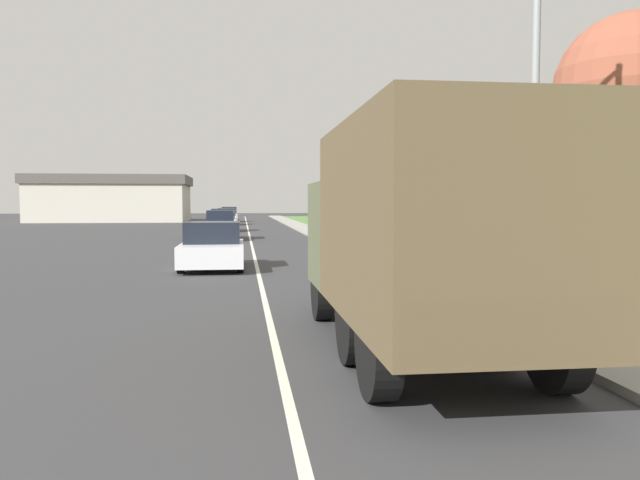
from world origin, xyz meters
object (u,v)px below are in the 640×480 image
Objects in this scene: car_farthest_ahead at (229,215)px; lamp_post at (527,36)px; military_truck at (418,230)px; car_fourth_ahead at (227,217)px; car_third_ahead at (223,221)px; car_second_ahead at (221,226)px; car_nearest_ahead at (213,247)px.

lamp_post is (6.42, -58.38, 4.32)m from car_farthest_ahead.
military_truck reaches higher than car_fourth_ahead.
lamp_post is at bearing -79.83° from car_third_ahead.
car_fourth_ahead is at bearing -90.19° from car_farthest_ahead.
car_farthest_ahead is (-3.81, 60.68, -0.99)m from military_truck.
military_truck is at bearing -85.74° from car_fourth_ahead.
car_second_ahead is 0.57× the size of lamp_post.
car_nearest_ahead is at bearing -89.06° from car_third_ahead.
lamp_post is (6.25, -25.24, 4.31)m from car_second_ahead.
car_third_ahead is at bearing 100.17° from lamp_post.
car_second_ahead is at bearing -89.70° from car_farthest_ahead.
car_nearest_ahead is at bearing -89.48° from car_farthest_ahead.
car_farthest_ahead is (-0.17, 33.14, -0.01)m from car_second_ahead.
car_third_ahead reaches higher than car_farthest_ahead.
car_second_ahead is at bearing 90.99° from car_nearest_ahead.
military_truck reaches higher than car_third_ahead.
car_farthest_ahead is at bearing 96.28° from lamp_post.
car_second_ahead is 1.04× the size of car_fourth_ahead.
military_truck reaches higher than car_farthest_ahead.
car_fourth_ahead is (-0.20, 23.89, -0.03)m from car_second_ahead.
car_nearest_ahead is 26.33m from car_third_ahead.
car_second_ahead is at bearing -89.52° from car_fourth_ahead.
car_third_ahead is 13.40m from car_fourth_ahead.
car_fourth_ahead is at bearing 90.48° from car_second_ahead.
car_farthest_ahead is at bearing 89.81° from car_fourth_ahead.
car_fourth_ahead is at bearing 97.48° from lamp_post.
car_nearest_ahead is at bearing 106.02° from military_truck.
car_farthest_ahead is 0.50× the size of lamp_post.
military_truck is 1.49× the size of car_fourth_ahead.
car_farthest_ahead is (-0.44, 48.97, 0.06)m from car_nearest_ahead.
military_truck is 38.24m from car_third_ahead.
car_fourth_ahead is (-3.84, 51.44, -1.01)m from military_truck.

